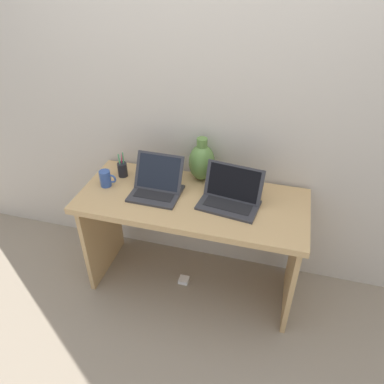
% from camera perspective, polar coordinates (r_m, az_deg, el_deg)
% --- Properties ---
extents(ground_plane, '(6.00, 6.00, 0.00)m').
position_cam_1_polar(ground_plane, '(2.76, 0.00, -13.84)').
color(ground_plane, gray).
extents(back_wall, '(4.40, 0.04, 2.40)m').
position_cam_1_polar(back_wall, '(2.32, 2.27, 12.68)').
color(back_wall, beige).
rests_on(back_wall, ground).
extents(desk, '(1.41, 0.60, 0.76)m').
position_cam_1_polar(desk, '(2.35, 0.00, -4.36)').
color(desk, tan).
rests_on(desk, ground).
extents(laptop_left, '(0.31, 0.26, 0.23)m').
position_cam_1_polar(laptop_left, '(2.29, -5.45, 1.29)').
color(laptop_left, '#333338').
rests_on(laptop_left, desk).
extents(laptop_right, '(0.38, 0.27, 0.23)m').
position_cam_1_polar(laptop_right, '(2.19, 6.09, -0.39)').
color(laptop_right, '#333338').
rests_on(laptop_right, desk).
extents(green_vase, '(0.17, 0.17, 0.30)m').
position_cam_1_polar(green_vase, '(2.37, 1.53, 4.76)').
color(green_vase, '#5B843D').
rests_on(green_vase, desk).
extents(coffee_mug, '(0.11, 0.07, 0.11)m').
position_cam_1_polar(coffee_mug, '(2.40, -13.30, 2.06)').
color(coffee_mug, '#335199').
rests_on(coffee_mug, desk).
extents(pen_cup, '(0.06, 0.06, 0.18)m').
position_cam_1_polar(pen_cup, '(2.49, -10.79, 3.51)').
color(pen_cup, black).
rests_on(pen_cup, desk).
extents(power_brick, '(0.07, 0.07, 0.03)m').
position_cam_1_polar(power_brick, '(2.76, -1.29, -13.56)').
color(power_brick, white).
rests_on(power_brick, ground).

